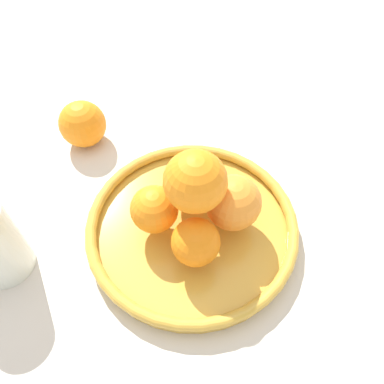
% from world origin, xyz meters
% --- Properties ---
extents(ground_plane, '(4.00, 4.00, 0.00)m').
position_xyz_m(ground_plane, '(0.00, 0.00, 0.00)').
color(ground_plane, beige).
extents(fruit_bowl, '(0.31, 0.31, 0.03)m').
position_xyz_m(fruit_bowl, '(0.00, 0.00, 0.02)').
color(fruit_bowl, gold).
rests_on(fruit_bowl, ground_plane).
extents(orange_pile, '(0.15, 0.16, 0.14)m').
position_xyz_m(orange_pile, '(0.00, 0.00, 0.08)').
color(orange_pile, orange).
rests_on(orange_pile, fruit_bowl).
extents(stray_orange, '(0.08, 0.08, 0.08)m').
position_xyz_m(stray_orange, '(-0.27, -0.03, 0.04)').
color(stray_orange, orange).
rests_on(stray_orange, ground_plane).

